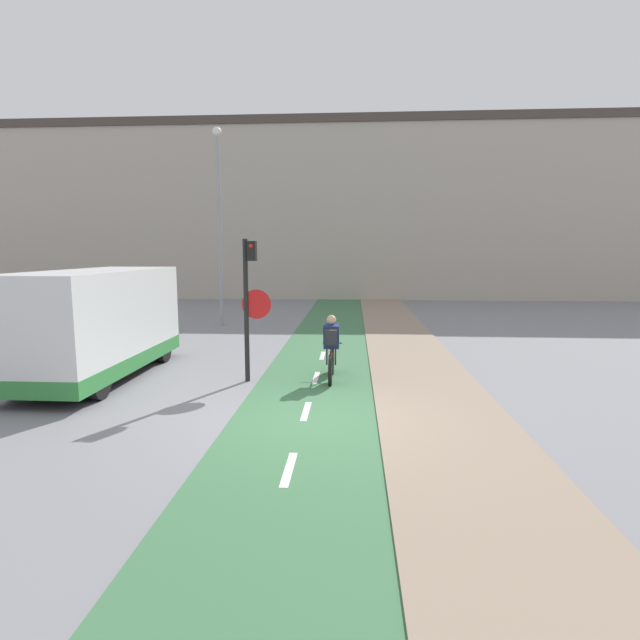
{
  "coord_description": "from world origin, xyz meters",
  "views": [
    {
      "loc": [
        0.86,
        -8.46,
        3.0
      ],
      "look_at": [
        0.0,
        4.42,
        1.2
      ],
      "focal_mm": 28.0,
      "sensor_mm": 36.0,
      "label": 1
    }
  ],
  "objects_px": {
    "traffic_light_pole": "(250,294)",
    "street_lamp_far": "(219,208)",
    "cyclist_near": "(331,350)",
    "van": "(98,325)"
  },
  "relations": [
    {
      "from": "cyclist_near",
      "to": "traffic_light_pole",
      "type": "bearing_deg",
      "value": -173.57
    },
    {
      "from": "traffic_light_pole",
      "to": "cyclist_near",
      "type": "xyz_separation_m",
      "value": [
        1.85,
        0.21,
        -1.29
      ]
    },
    {
      "from": "traffic_light_pole",
      "to": "van",
      "type": "bearing_deg",
      "value": 178.33
    },
    {
      "from": "cyclist_near",
      "to": "van",
      "type": "distance_m",
      "value": 5.52
    },
    {
      "from": "traffic_light_pole",
      "to": "street_lamp_far",
      "type": "relative_size",
      "value": 0.42
    },
    {
      "from": "traffic_light_pole",
      "to": "van",
      "type": "distance_m",
      "value": 3.73
    },
    {
      "from": "cyclist_near",
      "to": "van",
      "type": "bearing_deg",
      "value": -178.93
    },
    {
      "from": "traffic_light_pole",
      "to": "cyclist_near",
      "type": "relative_size",
      "value": 1.92
    },
    {
      "from": "street_lamp_far",
      "to": "cyclist_near",
      "type": "height_order",
      "value": "street_lamp_far"
    },
    {
      "from": "street_lamp_far",
      "to": "van",
      "type": "height_order",
      "value": "street_lamp_far"
    }
  ]
}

